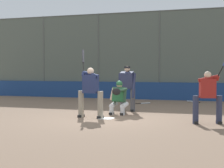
# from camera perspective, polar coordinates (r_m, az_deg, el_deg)

# --- Properties ---
(ground_plane) EXTENTS (160.00, 160.00, 0.00)m
(ground_plane) POSITION_cam_1_polar(r_m,az_deg,el_deg) (11.78, -0.83, -5.29)
(ground_plane) COLOR #7A604C
(home_plate_marker) EXTENTS (0.43, 0.43, 0.01)m
(home_plate_marker) POSITION_cam_1_polar(r_m,az_deg,el_deg) (11.78, -0.83, -5.26)
(home_plate_marker) COLOR white
(home_plate_marker) RESTS_ON ground_plane
(backstop_fence) EXTENTS (20.26, 0.08, 4.59)m
(backstop_fence) POSITION_cam_1_polar(r_m,az_deg,el_deg) (19.47, 7.24, 4.66)
(backstop_fence) COLOR #515651
(backstop_fence) RESTS_ON ground_plane
(padding_wall) EXTENTS (19.78, 0.18, 0.89)m
(padding_wall) POSITION_cam_1_polar(r_m,az_deg,el_deg) (19.38, 7.16, -1.06)
(padding_wall) COLOR navy
(padding_wall) RESTS_ON ground_plane
(bleachers_beyond) EXTENTS (14.13, 3.05, 1.80)m
(bleachers_beyond) POSITION_cam_1_polar(r_m,az_deg,el_deg) (22.13, 11.09, -0.33)
(bleachers_beyond) COLOR slate
(bleachers_beyond) RESTS_ON ground_plane
(batter_at_plate) EXTENTS (0.97, 0.76, 2.21)m
(batter_at_plate) POSITION_cam_1_polar(r_m,az_deg,el_deg) (11.92, -3.32, -0.99)
(batter_at_plate) COLOR gray
(batter_at_plate) RESTS_ON ground_plane
(catcher_behind_plate) EXTENTS (0.61, 0.72, 1.16)m
(catcher_behind_plate) POSITION_cam_1_polar(r_m,az_deg,el_deg) (12.82, 1.01, -1.99)
(catcher_behind_plate) COLOR silver
(catcher_behind_plate) RESTS_ON ground_plane
(umpire_home) EXTENTS (0.68, 0.41, 1.67)m
(umpire_home) POSITION_cam_1_polar(r_m,az_deg,el_deg) (13.77, 2.35, -0.48)
(umpire_home) COLOR #4C4C51
(umpire_home) RESTS_ON ground_plane
(batter_on_deck) EXTENTS (1.09, 0.53, 2.07)m
(batter_on_deck) POSITION_cam_1_polar(r_m,az_deg,el_deg) (10.91, 14.42, -1.68)
(batter_on_deck) COLOR #2D334C
(batter_on_deck) RESTS_ON ground_plane
(spare_bat_near_backstop) EXTENTS (0.60, 0.66, 0.07)m
(spare_bat_near_backstop) POSITION_cam_1_polar(r_m,az_deg,el_deg) (16.84, 4.93, -2.95)
(spare_bat_near_backstop) COLOR black
(spare_bat_near_backstop) RESTS_ON ground_plane
(spare_bat_third_base_side) EXTENTS (0.69, 0.62, 0.07)m
(spare_bat_third_base_side) POSITION_cam_1_polar(r_m,az_deg,el_deg) (18.11, 12.06, -2.63)
(spare_bat_third_base_side) COLOR black
(spare_bat_third_base_side) RESTS_ON ground_plane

